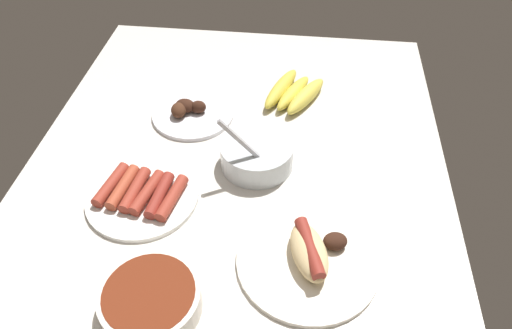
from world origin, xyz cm
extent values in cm
cube|color=silver|center=(0.00, 0.00, -1.50)|extent=(120.00, 90.00, 3.00)
cylinder|color=white|center=(20.23, 16.37, 0.50)|extent=(25.43, 25.43, 1.00)
ellipsoid|color=#E5C689|center=(20.23, 16.37, 3.20)|extent=(13.82, 9.54, 4.40)
cylinder|color=maroon|center=(20.23, 16.37, 4.41)|extent=(12.12, 5.91, 2.40)
ellipsoid|color=#381E14|center=(16.83, 20.97, 2.40)|extent=(4.54, 5.13, 2.80)
cylinder|color=white|center=(8.80, -17.14, 0.50)|extent=(22.42, 22.42, 1.00)
cylinder|color=#9E3828|center=(7.78, -23.65, 2.20)|extent=(11.18, 4.58, 2.40)
cylinder|color=#AD472D|center=(8.19, -21.05, 2.20)|extent=(11.15, 3.92, 2.40)
cylinder|color=#9E3828|center=(8.60, -18.44, 2.20)|extent=(11.12, 3.62, 2.40)
cylinder|color=#9E3828|center=(9.01, -15.84, 2.20)|extent=(11.18, 4.75, 2.40)
cylinder|color=maroon|center=(9.42, -13.24, 2.20)|extent=(11.11, 3.52, 2.40)
cylinder|color=#9E3828|center=(9.82, -10.63, 2.20)|extent=(11.17, 4.39, 2.40)
cylinder|color=white|center=(-18.71, -12.70, 0.50)|extent=(19.52, 19.52, 1.00)
ellipsoid|color=#381E14|center=(-18.94, -11.31, 2.53)|extent=(3.38, 4.02, 3.06)
ellipsoid|color=#472819|center=(-17.10, -15.64, 2.59)|extent=(4.89, 4.13, 3.18)
ellipsoid|color=#381E14|center=(-18.99, -14.51, 2.57)|extent=(4.42, 5.23, 3.14)
cylinder|color=white|center=(32.09, -8.61, 2.30)|extent=(16.51, 16.51, 4.60)
cylinder|color=maroon|center=(32.09, -8.61, 4.20)|extent=(14.86, 14.86, 1.00)
cylinder|color=silver|center=(-3.74, 4.48, 2.77)|extent=(15.50, 15.50, 5.55)
cylinder|color=beige|center=(-3.74, 4.48, 3.88)|extent=(13.64, 13.64, 2.50)
cube|color=#B7B7BC|center=(-0.25, 2.54, 8.68)|extent=(2.62, 10.50, 13.07)
ellipsoid|color=gold|center=(-29.70, 7.57, 1.88)|extent=(18.03, 9.32, 3.75)
ellipsoid|color=gold|center=(-28.44, 10.72, 1.65)|extent=(15.85, 9.44, 3.31)
ellipsoid|color=#E5D14C|center=(-27.18, 13.88, 1.90)|extent=(16.58, 10.96, 3.79)
camera|label=1|loc=(70.26, 13.00, 71.94)|focal=33.72mm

